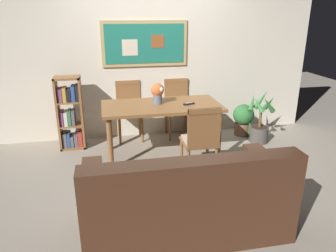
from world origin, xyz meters
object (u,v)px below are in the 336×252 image
Objects in this scene: dining_chair_near_right at (201,137)px; potted_ivy at (243,119)px; leather_couch at (185,202)px; potted_palm at (260,124)px; dining_chair_far_left at (129,105)px; flower_vase at (158,92)px; dining_table at (162,111)px; bookshelf at (70,115)px; tv_remote at (189,104)px; dining_chair_far_right at (177,103)px.

potted_ivy is (1.11, 1.27, -0.26)m from dining_chair_near_right.
leather_couch reaches higher than potted_palm.
dining_chair_far_left is 3.22× the size of flower_vase.
bookshelf is (-1.25, 0.53, -0.14)m from dining_table.
dining_chair_near_right is (0.33, -0.75, -0.10)m from dining_table.
leather_couch is at bearing -131.38° from potted_palm.
potted_ivy is at bearing 17.64° from flower_vase.
dining_chair_near_right is at bearing -65.97° from dining_table.
flower_vase is (-1.49, -0.47, 0.63)m from potted_ivy.
dining_chair_far_left is 1.10× the size of potted_palm.
bookshelf is at bearing 140.98° from dining_chair_near_right.
flower_vase is (1.21, -0.49, 0.40)m from bookshelf.
dining_table is at bearing -173.42° from potted_palm.
bookshelf reaches higher than flower_vase.
bookshelf is 1.36m from flower_vase.
leather_couch is at bearing -93.07° from dining_table.
dining_table is 1.73m from leather_couch.
dining_chair_far_right is at bearing 88.06° from tv_remote.
dining_chair_far_right is 0.86× the size of bookshelf.
potted_ivy is at bearing 28.75° from tv_remote.
flower_vase is (0.34, -0.71, 0.37)m from dining_chair_far_left.
tv_remote is (0.03, 0.68, 0.21)m from dining_chair_near_right.
potted_palm is (2.81, -0.35, -0.22)m from bookshelf.
flower_vase reaches higher than tv_remote.
dining_chair_far_left and dining_chair_far_right have the same top height.
bookshelf is 2.71m from potted_ivy.
dining_table reaches higher than potted_ivy.
dining_table is 0.39m from tv_remote.
dining_chair_far_right is 1.33m from potted_palm.
dining_chair_near_right is at bearing -131.15° from potted_ivy.
dining_chair_far_right reaches higher than dining_table.
dining_chair_near_right is 0.96m from flower_vase.
dining_chair_far_left reaches higher than tv_remote.
dining_chair_near_right is 1.56m from potted_palm.
dining_chair_far_left is (-0.38, 0.76, -0.10)m from dining_table.
bookshelf is (-1.58, 1.28, -0.03)m from dining_chair_near_right.
dining_chair_far_right is at bearing 87.83° from dining_chair_near_right.
flower_vase reaches higher than dining_chair_near_right.
bookshelf reaches higher than dining_chair_far_right.
dining_chair_far_left is 1.00× the size of dining_chair_far_right.
potted_palm is (1.17, -0.57, -0.25)m from dining_chair_far_right.
potted_ivy is 3.44× the size of tv_remote.
potted_ivy is (1.83, -0.24, -0.26)m from dining_chair_far_left.
flower_vase is at bearing 163.56° from tv_remote.
dining_chair_far_right is at bearing 62.46° from dining_table.
dining_chair_far_right is at bearing 7.45° from bookshelf.
bookshelf reaches higher than dining_chair_far_left.
potted_palm is (1.23, 0.93, -0.25)m from dining_chair_near_right.
dining_chair_near_right is 0.71m from tv_remote.
dining_table is 9.80× the size of tv_remote.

